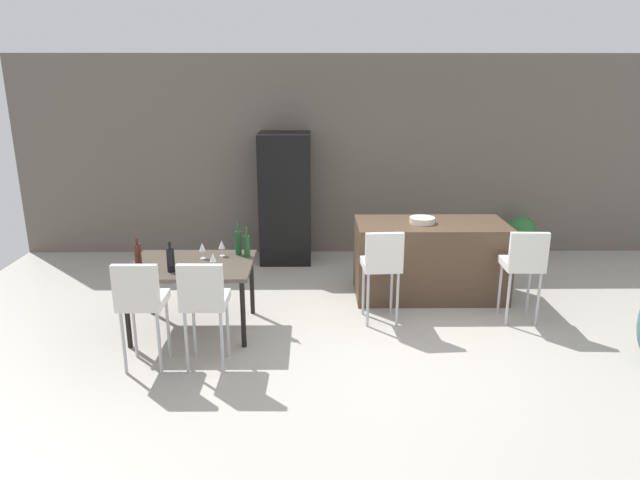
{
  "coord_description": "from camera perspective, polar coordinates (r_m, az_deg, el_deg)",
  "views": [
    {
      "loc": [
        -0.64,
        -5.45,
        2.64
      ],
      "look_at": [
        -0.58,
        0.64,
        0.85
      ],
      "focal_mm": 32.08,
      "sensor_mm": 36.0,
      "label": 1
    }
  ],
  "objects": [
    {
      "name": "wine_bottle_middle",
      "position": [
        5.83,
        -14.67,
        -1.93
      ],
      "size": [
        0.08,
        0.08,
        0.31
      ],
      "color": "black",
      "rests_on": "dining_table"
    },
    {
      "name": "dining_table",
      "position": [
        6.08,
        -12.67,
        -2.91
      ],
      "size": [
        1.26,
        0.95,
        0.74
      ],
      "color": "#4C4238",
      "rests_on": "ground_plane"
    },
    {
      "name": "ground_plane",
      "position": [
        6.09,
        5.59,
        -9.39
      ],
      "size": [
        10.0,
        10.0,
        0.0
      ],
      "primitive_type": "plane",
      "color": "#ADA89E"
    },
    {
      "name": "wine_glass_far",
      "position": [
        6.17,
        -11.66,
        -0.71
      ],
      "size": [
        0.07,
        0.07,
        0.17
      ],
      "color": "silver",
      "rests_on": "dining_table"
    },
    {
      "name": "bar_chair_middle",
      "position": [
        6.48,
        19.68,
        -2.04
      ],
      "size": [
        0.41,
        0.41,
        1.05
      ],
      "color": "silver",
      "rests_on": "ground_plane"
    },
    {
      "name": "dining_chair_far",
      "position": [
        5.25,
        -11.51,
        -5.68
      ],
      "size": [
        0.41,
        0.41,
        1.05
      ],
      "color": "silver",
      "rests_on": "ground_plane"
    },
    {
      "name": "kitchen_island",
      "position": [
        7.06,
        10.89,
        -1.91
      ],
      "size": [
        1.79,
        0.84,
        0.92
      ],
      "primitive_type": "cube",
      "color": "#4C3828",
      "rests_on": "ground_plane"
    },
    {
      "name": "wine_glass_right",
      "position": [
        6.21,
        -9.78,
        -0.48
      ],
      "size": [
        0.07,
        0.07,
        0.17
      ],
      "color": "silver",
      "rests_on": "dining_table"
    },
    {
      "name": "wine_glass_left",
      "position": [
        5.8,
        -10.63,
        -1.74
      ],
      "size": [
        0.07,
        0.07,
        0.17
      ],
      "color": "silver",
      "rests_on": "dining_table"
    },
    {
      "name": "wine_bottle_near",
      "position": [
        6.17,
        -17.73,
        -1.29
      ],
      "size": [
        0.07,
        0.07,
        0.27
      ],
      "color": "#471E19",
      "rests_on": "dining_table"
    },
    {
      "name": "back_wall",
      "position": [
        8.53,
        3.79,
        8.32
      ],
      "size": [
        10.0,
        0.12,
        2.9
      ],
      "primitive_type": "cube",
      "color": "#665B51",
      "rests_on": "ground_plane"
    },
    {
      "name": "wine_bottle_inner",
      "position": [
        6.16,
        -7.3,
        -0.53
      ],
      "size": [
        0.07,
        0.07,
        0.32
      ],
      "color": "#194723",
      "rests_on": "dining_table"
    },
    {
      "name": "bar_chair_left",
      "position": [
        6.13,
        6.22,
        -2.2
      ],
      "size": [
        0.43,
        0.43,
        1.05
      ],
      "color": "silver",
      "rests_on": "ground_plane"
    },
    {
      "name": "potted_plant",
      "position": [
        8.81,
        19.38,
        0.54
      ],
      "size": [
        0.44,
        0.44,
        0.63
      ],
      "color": "beige",
      "rests_on": "ground_plane"
    },
    {
      "name": "fruit_bowl",
      "position": [
        6.89,
        10.15,
        1.96
      ],
      "size": [
        0.3,
        0.3,
        0.07
      ],
      "primitive_type": "cylinder",
      "color": "beige",
      "rests_on": "kitchen_island"
    },
    {
      "name": "refrigerator",
      "position": [
        8.17,
        -3.47,
        4.2
      ],
      "size": [
        0.72,
        0.68,
        1.84
      ],
      "primitive_type": "cube",
      "color": "black",
      "rests_on": "ground_plane"
    },
    {
      "name": "dining_chair_near",
      "position": [
        5.39,
        -17.45,
        -5.55
      ],
      "size": [
        0.4,
        0.4,
        1.05
      ],
      "color": "silver",
      "rests_on": "ground_plane"
    },
    {
      "name": "wine_bottle_corner",
      "position": [
        6.23,
        -8.16,
        -0.22
      ],
      "size": [
        0.07,
        0.07,
        0.35
      ],
      "color": "#194723",
      "rests_on": "dining_table"
    }
  ]
}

